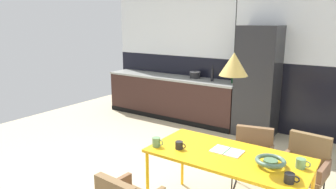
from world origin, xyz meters
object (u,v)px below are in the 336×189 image
dining_table (228,159)px  pendant_lamp_over_table_near (234,64)px  armchair_by_stool (305,162)px  mug_white_ceramic (290,178)px  mug_short_terracotta (301,163)px  cooking_pot (195,75)px  fruit_bowl (270,161)px  mug_tall_blue (179,145)px  refrigerator_column (258,82)px  open_book (227,151)px  bottle_spice_small (233,78)px  bottle_oil_tall (212,75)px  mug_wide_latte (157,142)px  armchair_facing_counter (253,152)px

dining_table → pendant_lamp_over_table_near: (0.00, 0.04, 0.98)m
dining_table → armchair_by_stool: armchair_by_stool is taller
mug_white_ceramic → mug_short_terracotta: (0.02, 0.34, 0.00)m
cooking_pot → pendant_lamp_over_table_near: pendant_lamp_over_table_near is taller
fruit_bowl → mug_white_ceramic: 0.32m
pendant_lamp_over_table_near → mug_tall_blue: bearing=-157.3°
refrigerator_column → mug_short_terracotta: bearing=-63.5°
open_book → pendant_lamp_over_table_near: size_ratio=0.30×
refrigerator_column → cooking_pot: refrigerator_column is taller
armchair_by_stool → bottle_spice_small: (-1.74, 1.99, 0.52)m
bottle_oil_tall → pendant_lamp_over_table_near: size_ratio=0.31×
mug_tall_blue → mug_wide_latte: bearing=-161.7°
mug_white_ceramic → armchair_by_stool: bearing=93.0°
mug_wide_latte → mug_short_terracotta: bearing=13.5°
armchair_facing_counter → open_book: size_ratio=2.49×
pendant_lamp_over_table_near → armchair_facing_counter: bearing=89.7°
mug_tall_blue → refrigerator_column: bearing=93.0°
cooking_pot → mug_short_terracotta: bearing=-45.7°
armchair_facing_counter → mug_wide_latte: bearing=40.6°
open_book → mug_white_ceramic: (0.70, -0.30, 0.04)m
cooking_pot → bottle_spice_small: size_ratio=0.81×
mug_wide_latte → mug_tall_blue: (0.24, 0.08, -0.01)m
armchair_facing_counter → pendant_lamp_over_table_near: size_ratio=0.74×
refrigerator_column → mug_tall_blue: size_ratio=16.17×
armchair_by_stool → mug_wide_latte: 1.72m
fruit_bowl → mug_tall_blue: bearing=-171.2°
refrigerator_column → bottle_spice_small: bearing=175.6°
bottle_spice_small → bottle_oil_tall: bearing=-175.3°
cooking_pot → bottle_spice_small: 0.89m
dining_table → mug_white_ceramic: 0.72m
refrigerator_column → bottle_oil_tall: (-0.92, 0.00, 0.05)m
fruit_bowl → open_book: size_ratio=0.90×
bottle_oil_tall → mug_short_terracotta: bearing=-49.8°
pendant_lamp_over_table_near → open_book: bearing=155.7°
armchair_by_stool → mug_short_terracotta: size_ratio=6.17×
pendant_lamp_over_table_near → armchair_by_stool: bearing=51.0°
fruit_bowl → bottle_oil_tall: size_ratio=0.87×
mug_tall_blue → bottle_spice_small: (-0.64, 2.95, 0.24)m
open_book → mug_wide_latte: 0.76m
dining_table → armchair_facing_counter: 0.80m
dining_table → mug_wide_latte: 0.78m
refrigerator_column → dining_table: 2.84m
mug_white_ceramic → pendant_lamp_over_table_near: bearing=156.8°
armchair_facing_counter → bottle_spice_small: (-1.13, 2.01, 0.53)m
dining_table → fruit_bowl: fruit_bowl is taller
fruit_bowl → pendant_lamp_over_table_near: (-0.44, 0.06, 0.88)m
mug_short_terracotta → cooking_pot: 3.87m
cooking_pot → mug_white_ceramic: bearing=-49.2°
cooking_pot → pendant_lamp_over_table_near: bearing=-54.5°
armchair_facing_counter → armchair_by_stool: bearing=167.8°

